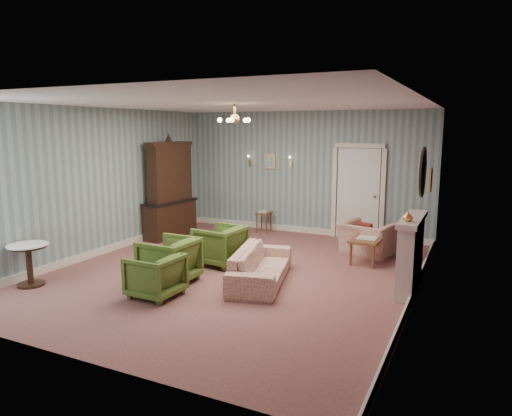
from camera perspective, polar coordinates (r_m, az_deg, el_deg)
The scene contains 27 objects.
floor at distance 8.21m, azimuth -2.49°, elevation -7.91°, with size 7.00×7.00×0.00m, color #8D5852.
ceiling at distance 7.83m, azimuth -2.65°, elevation 12.74°, with size 7.00×7.00×0.00m, color white.
wall_back at distance 11.08m, azimuth 6.03°, elevation 4.31°, with size 6.00×6.00×0.00m, color slate.
wall_front at distance 5.13m, azimuth -21.38°, elevation -2.63°, with size 6.00×6.00×0.00m, color slate.
wall_left at distance 9.67m, azimuth -18.47°, elevation 3.07°, with size 7.00×7.00×0.00m, color slate.
wall_right at distance 7.01m, azimuth 19.61°, elevation 0.65°, with size 7.00×7.00×0.00m, color slate.
wall_right_floral at distance 7.01m, azimuth 19.49°, elevation 0.65°, with size 7.00×7.00×0.00m, color #B45A69.
door at distance 10.72m, azimuth 12.48°, elevation 1.96°, with size 1.12×0.12×2.16m, color white, non-canonical shape.
olive_chair_a at distance 7.12m, azimuth -12.32°, elevation -7.87°, with size 0.70×0.66×0.72m, color #4A6624.
olive_chair_b at distance 7.70m, azimuth -10.67°, elevation -6.09°, with size 0.80×0.75×0.82m, color #4A6624.
olive_chair_c at distance 8.59m, azimuth -4.45°, elevation -4.35°, with size 0.78×0.73×0.80m, color #4A6624.
sofa_chintz at distance 7.60m, azimuth 0.61°, elevation -6.41°, with size 1.92×0.56×0.75m, color #9F4640.
wingback_chair at distance 9.51m, azimuth 13.58°, elevation -3.01°, with size 1.00×0.65×0.87m, color #9F4640.
dresser at distance 10.80m, azimuth -10.61°, elevation 2.55°, with size 0.48×1.40×2.33m, color black, non-canonical shape.
fireplace at distance 7.59m, azimuth 18.51°, elevation -5.35°, with size 0.30×1.40×1.16m, color beige, non-canonical shape.
mantel_vase at distance 7.06m, azimuth 18.22°, elevation -1.00°, with size 0.15×0.15×0.15m, color gold.
oval_mirror at distance 7.36m, azimuth 19.82°, elevation 4.19°, with size 0.04×0.76×0.84m, color white, non-canonical shape.
framed_print at distance 8.72m, azimuth 20.73°, elevation 3.26°, with size 0.04×0.34×0.42m, color gold, non-canonical shape.
coffee_table at distance 9.03m, azimuth 13.58°, elevation -4.98°, with size 0.51×0.93×0.47m, color brown, non-canonical shape.
side_table_black at distance 9.21m, azimuth 18.40°, elevation -4.49°, with size 0.41×0.41×0.61m, color black, non-canonical shape.
pedestal_table at distance 8.28m, azimuth -26.14°, elevation -6.31°, with size 0.63×0.63×0.68m, color black, non-canonical shape.
nesting_table at distance 11.27m, azimuth 0.98°, elevation -1.63°, with size 0.32×0.41×0.53m, color brown, non-canonical shape.
gilt_mirror_back at distance 11.36m, azimuth 1.68°, elevation 5.75°, with size 0.28×0.06×0.36m, color gold, non-canonical shape.
sconce_left at distance 11.57m, azimuth -0.86°, elevation 5.83°, with size 0.16×0.12×0.30m, color gold, non-canonical shape.
sconce_right at distance 11.13m, azimuth 4.24°, elevation 5.65°, with size 0.16×0.12×0.30m, color gold, non-canonical shape.
chandelier at distance 7.82m, azimuth -2.63°, elevation 10.77°, with size 0.56×0.56×0.36m, color gold, non-canonical shape.
burgundy_cushion at distance 9.37m, azimuth 13.09°, elevation -2.90°, with size 0.38×0.10×0.38m, color maroon.
Camera 1 is at (3.70, -6.89, 2.49)m, focal length 32.46 mm.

